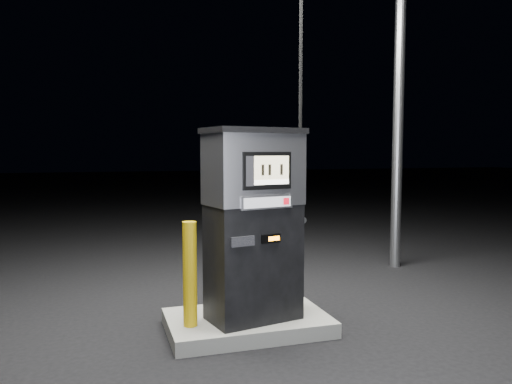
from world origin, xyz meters
name	(u,v)px	position (x,y,z in m)	size (l,w,h in m)	color
ground	(247,330)	(0.00, 0.00, 0.00)	(80.00, 80.00, 0.00)	black
pump_island	(247,323)	(0.00, 0.00, 0.07)	(1.60, 1.00, 0.15)	slate
fuel_dispenser	(254,222)	(0.04, -0.10, 1.11)	(1.08, 0.74, 3.89)	black
bollard_left	(190,274)	(-0.60, -0.12, 0.65)	(0.13, 0.13, 1.00)	#C49B0A
bollard_right	(293,265)	(0.55, 0.16, 0.60)	(0.12, 0.12, 0.89)	#C49B0A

